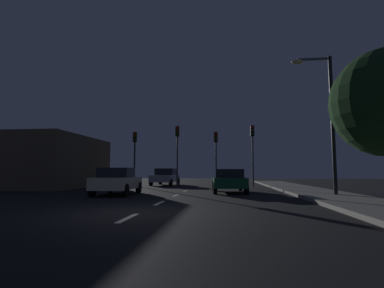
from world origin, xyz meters
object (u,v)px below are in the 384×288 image
at_px(traffic_signal_center_left, 177,144).
at_px(traffic_signal_center_right, 216,148).
at_px(traffic_signal_far_right, 253,144).
at_px(car_oncoming_far, 165,177).
at_px(street_lamp_right, 326,111).
at_px(car_adjacent_lane, 117,181).
at_px(car_stopped_ahead, 229,180).
at_px(traffic_signal_far_left, 135,148).

xyz_separation_m(traffic_signal_center_left, traffic_signal_center_right, (3.33, -0.00, -0.34)).
bearing_deg(traffic_signal_center_left, traffic_signal_far_right, -0.00).
xyz_separation_m(car_oncoming_far, street_lamp_right, (10.44, -12.18, 3.43)).
relative_size(car_oncoming_far, street_lamp_right, 0.60).
distance_m(car_adjacent_lane, street_lamp_right, 11.23).
height_order(traffic_signal_center_left, car_stopped_ahead, traffic_signal_center_left).
height_order(car_stopped_ahead, car_oncoming_far, car_oncoming_far).
height_order(traffic_signal_far_right, car_oncoming_far, traffic_signal_far_right).
height_order(traffic_signal_center_left, traffic_signal_far_right, traffic_signal_center_left).
bearing_deg(traffic_signal_center_right, car_oncoming_far, 156.83).
distance_m(traffic_signal_far_left, street_lamp_right, 16.35).
bearing_deg(street_lamp_right, car_stopped_ahead, 147.39).
bearing_deg(traffic_signal_center_left, street_lamp_right, -48.38).
bearing_deg(car_oncoming_far, traffic_signal_center_right, -23.17).
bearing_deg(car_stopped_ahead, traffic_signal_center_right, 97.66).
height_order(traffic_signal_center_left, street_lamp_right, street_lamp_right).
relative_size(traffic_signal_center_right, car_oncoming_far, 1.10).
bearing_deg(car_adjacent_lane, traffic_signal_center_left, 80.26).
xyz_separation_m(car_stopped_ahead, car_oncoming_far, (-5.72, 9.15, 0.06)).
height_order(traffic_signal_center_left, car_adjacent_lane, traffic_signal_center_left).
distance_m(traffic_signal_center_left, car_adjacent_lane, 10.22).
relative_size(traffic_signal_far_left, car_stopped_ahead, 1.10).
bearing_deg(car_stopped_ahead, car_oncoming_far, 121.98).
relative_size(traffic_signal_center_left, car_oncoming_far, 1.23).
xyz_separation_m(traffic_signal_far_left, car_adjacent_lane, (2.12, -9.66, -2.58)).
height_order(car_stopped_ahead, car_adjacent_lane, car_adjacent_lane).
bearing_deg(car_stopped_ahead, traffic_signal_far_right, 73.49).
bearing_deg(traffic_signal_far_right, car_stopped_ahead, -106.51).
height_order(traffic_signal_far_left, traffic_signal_far_right, traffic_signal_far_right).
distance_m(car_oncoming_far, street_lamp_right, 16.41).
relative_size(traffic_signal_center_right, street_lamp_right, 0.67).
bearing_deg(traffic_signal_far_right, car_adjacent_lane, -129.80).
distance_m(traffic_signal_center_right, car_adjacent_lane, 11.16).
height_order(car_oncoming_far, street_lamp_right, street_lamp_right).
bearing_deg(traffic_signal_far_right, traffic_signal_far_left, -180.00).
height_order(traffic_signal_far_right, car_stopped_ahead, traffic_signal_far_right).
distance_m(traffic_signal_far_right, street_lamp_right, 10.50).
height_order(traffic_signal_center_right, street_lamp_right, street_lamp_right).
xyz_separation_m(traffic_signal_center_left, car_adjacent_lane, (-1.66, -9.66, -2.87)).
xyz_separation_m(traffic_signal_center_left, street_lamp_right, (9.01, -10.14, 0.60)).
xyz_separation_m(traffic_signal_far_left, car_oncoming_far, (2.34, 2.04, -2.54)).
relative_size(traffic_signal_center_left, car_stopped_ahead, 1.20).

